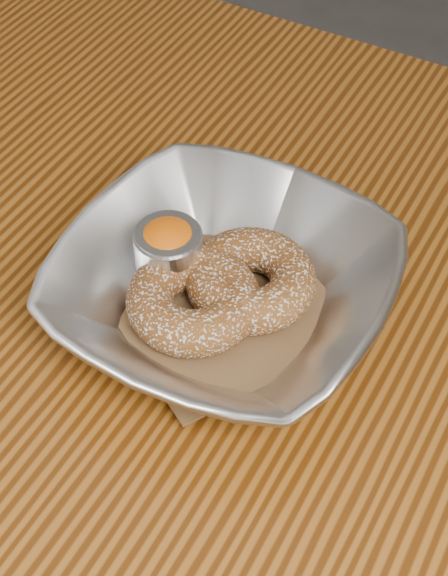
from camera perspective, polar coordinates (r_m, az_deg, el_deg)
The scene contains 6 objects.
table at distance 0.72m, azimuth -5.81°, elevation -6.28°, with size 1.20×0.80×0.75m.
serving_bowl at distance 0.61m, azimuth 0.00°, elevation -0.12°, with size 0.23×0.23×0.06m, color silver.
parchment at distance 0.62m, azimuth 0.00°, elevation -1.28°, with size 0.14×0.14×0.00m, color brown.
donut_back at distance 0.62m, azimuth 1.74°, elevation 0.54°, with size 0.09×0.09×0.03m, color brown.
donut_front at distance 0.61m, azimuth -1.98°, elevation -0.76°, with size 0.09×0.09×0.03m, color brown.
ramekin at distance 0.63m, azimuth -3.59°, elevation 2.34°, with size 0.05×0.05×0.05m.
Camera 1 is at (0.26, -0.33, 1.23)m, focal length 55.00 mm.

